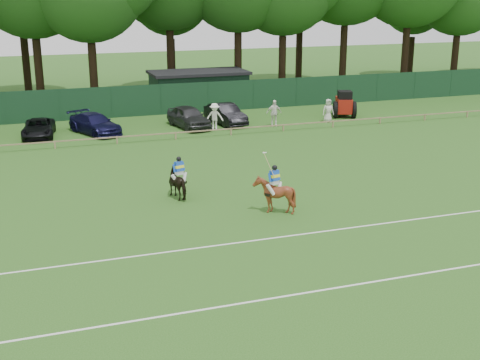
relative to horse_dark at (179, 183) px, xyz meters
name	(u,v)px	position (x,y,z in m)	size (l,w,h in m)	color
ground	(252,232)	(1.79, -5.54, -0.75)	(160.00, 160.00, 0.00)	#1E4C14
horse_dark	(179,183)	(0.00, 0.00, 0.00)	(0.81, 1.78, 1.51)	black
horse_chestnut	(274,195)	(3.59, -3.59, 0.11)	(1.40, 1.58, 1.74)	maroon
suv_black	(39,128)	(-6.03, 16.30, -0.14)	(2.05, 4.44, 1.23)	black
sedan_navy	(95,124)	(-2.20, 16.06, -0.04)	(2.00, 4.91, 1.42)	#13123A
hatch_grey	(189,117)	(4.63, 15.88, 0.05)	(1.90, 4.72, 1.61)	#303133
estate_black	(226,114)	(7.61, 16.25, 0.01)	(1.62, 4.63, 1.53)	black
spectator_left	(215,117)	(6.20, 14.45, 0.23)	(1.27, 0.73, 1.96)	white
spectator_mid	(274,113)	(10.78, 14.27, 0.24)	(1.16, 0.48, 1.98)	white
spectator_right	(328,111)	(15.29, 14.29, 0.15)	(0.88, 0.57, 1.80)	beige
rider_dark	(179,169)	(0.00, -0.01, 0.70)	(0.92, 0.51, 1.41)	silver
rider_chestnut	(275,179)	(3.60, -3.60, 0.89)	(0.98, 0.53, 2.05)	silver
pitch_lines	(284,263)	(1.79, -9.04, -0.75)	(60.00, 5.10, 0.01)	silver
pitch_rail	(161,134)	(1.79, 12.46, -0.31)	(62.10, 0.10, 0.50)	#997F5B
perimeter_fence	(137,101)	(1.79, 21.46, 0.50)	(92.08, 0.08, 2.50)	#14351E
utility_shed	(199,88)	(7.79, 24.46, 0.78)	(8.40, 4.40, 3.04)	#14331E
tree_row	(143,99)	(3.79, 29.46, -0.75)	(96.00, 12.00, 21.00)	#26561C
tractor	(344,104)	(17.46, 15.83, 0.25)	(2.46, 2.94, 2.12)	#9A180E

